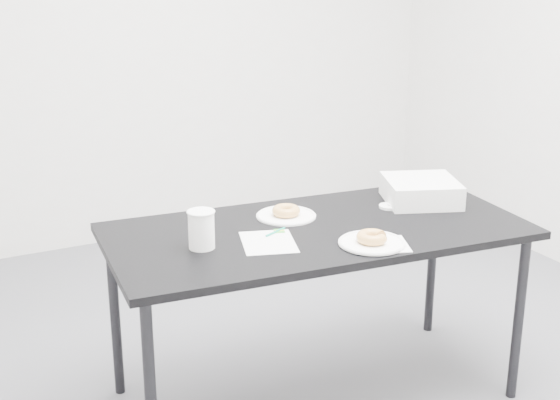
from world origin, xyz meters
name	(u,v)px	position (x,y,z in m)	size (l,w,h in m)	color
floor	(297,376)	(0.00, 0.00, 0.00)	(4.00, 4.00, 0.00)	#535358
wall_back	(140,23)	(0.00, 2.00, 1.35)	(4.00, 0.02, 2.70)	silver
table	(317,241)	(0.00, -0.16, 0.69)	(1.69, 0.91, 0.74)	black
scorecard	(268,242)	(-0.24, -0.21, 0.74)	(0.19, 0.24, 0.00)	white
logo_patch	(279,231)	(-0.16, -0.13, 0.75)	(0.04, 0.04, 0.00)	green
pen	(275,232)	(-0.18, -0.14, 0.75)	(0.01, 0.01, 0.11)	#0C8C6E
napkin	(384,244)	(0.12, -0.43, 0.74)	(0.17, 0.17, 0.00)	white
plate_near	(372,243)	(0.08, -0.41, 0.75)	(0.25, 0.25, 0.01)	white
donut_near	(372,237)	(0.08, -0.41, 0.77)	(0.12, 0.12, 0.04)	#C48F3E
plate_far	(286,216)	(-0.05, 0.01, 0.75)	(0.24, 0.24, 0.01)	white
donut_far	(286,211)	(-0.05, 0.01, 0.77)	(0.11, 0.11, 0.04)	#C48F3E
coffee_cup	(201,229)	(-0.48, -0.15, 0.81)	(0.09, 0.09, 0.14)	white
cup_lid	(389,206)	(0.39, -0.09, 0.75)	(0.09, 0.09, 0.01)	white
bakery_box	(421,191)	(0.55, -0.08, 0.79)	(0.30, 0.30, 0.10)	silver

